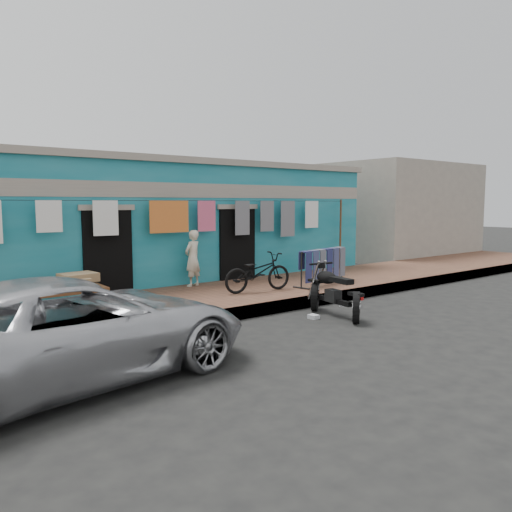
{
  "coord_description": "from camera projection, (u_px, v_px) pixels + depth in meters",
  "views": [
    {
      "loc": [
        -6.31,
        -6.12,
        2.25
      ],
      "look_at": [
        0.0,
        2.0,
        1.15
      ],
      "focal_mm": 35.0,
      "sensor_mm": 36.0,
      "label": 1
    }
  ],
  "objects": [
    {
      "name": "litter_a",
      "position": [
        234.0,
        324.0,
        9.14
      ],
      "size": [
        0.22,
        0.2,
        0.08
      ],
      "primitive_type": "cube",
      "rotation": [
        0.0,
        0.0,
        0.43
      ],
      "color": "silver",
      "rests_on": "ground"
    },
    {
      "name": "motorcycle",
      "position": [
        335.0,
        291.0,
        9.85
      ],
      "size": [
        0.96,
        1.74,
        1.03
      ],
      "primitive_type": null,
      "rotation": [
        0.0,
        0.0,
        -0.13
      ],
      "color": "black",
      "rests_on": "ground"
    },
    {
      "name": "clothesline",
      "position": [
        194.0,
        221.0,
        11.95
      ],
      "size": [
        10.06,
        0.06,
        2.1
      ],
      "color": "brown",
      "rests_on": "sidewalk"
    },
    {
      "name": "charpoy",
      "position": [
        59.0,
        292.0,
        9.51
      ],
      "size": [
        1.84,
        0.94,
        0.6
      ],
      "primitive_type": null,
      "rotation": [
        0.0,
        0.0,
        -0.02
      ],
      "color": "brown",
      "rests_on": "sidewalk"
    },
    {
      "name": "neighbor_right",
      "position": [
        390.0,
        211.0,
        20.9
      ],
      "size": [
        6.0,
        5.0,
        3.8
      ],
      "primitive_type": "cube",
      "color": "#9E9384",
      "rests_on": "ground"
    },
    {
      "name": "litter_c",
      "position": [
        314.0,
        317.0,
        9.72
      ],
      "size": [
        0.16,
        0.2,
        0.08
      ],
      "primitive_type": "cube",
      "rotation": [
        0.0,
        0.0,
        1.57
      ],
      "color": "silver",
      "rests_on": "ground"
    },
    {
      "name": "building",
      "position": [
        149.0,
        223.0,
        14.2
      ],
      "size": [
        12.2,
        5.2,
        3.36
      ],
      "color": "#146E81",
      "rests_on": "ground"
    },
    {
      "name": "seated_person",
      "position": [
        193.0,
        258.0,
        11.96
      ],
      "size": [
        0.57,
        0.49,
        1.35
      ],
      "primitive_type": "imported",
      "rotation": [
        0.0,
        0.0,
        3.53
      ],
      "color": "beige",
      "rests_on": "sidewalk"
    },
    {
      "name": "litter_b",
      "position": [
        342.0,
        304.0,
        10.91
      ],
      "size": [
        0.19,
        0.18,
        0.07
      ],
      "primitive_type": "cube",
      "rotation": [
        0.0,
        0.0,
        0.59
      ],
      "color": "silver",
      "rests_on": "ground"
    },
    {
      "name": "ground",
      "position": [
        325.0,
        329.0,
        8.9
      ],
      "size": [
        80.0,
        80.0,
        0.0
      ],
      "primitive_type": "plane",
      "color": "black",
      "rests_on": "ground"
    },
    {
      "name": "car",
      "position": [
        70.0,
        328.0,
        6.26
      ],
      "size": [
        5.15,
        2.9,
        1.38
      ],
      "primitive_type": "imported",
      "rotation": [
        0.0,
        0.0,
        1.72
      ],
      "color": "silver",
      "rests_on": "ground"
    },
    {
      "name": "jeans_rack",
      "position": [
        323.0,
        266.0,
        12.27
      ],
      "size": [
        2.01,
        1.06,
        0.9
      ],
      "primitive_type": null,
      "rotation": [
        0.0,
        0.0,
        0.19
      ],
      "color": "black",
      "rests_on": "sidewalk"
    },
    {
      "name": "curb",
      "position": [
        270.0,
        308.0,
        10.1
      ],
      "size": [
        28.0,
        0.1,
        0.25
      ],
      "primitive_type": "cube",
      "color": "gray",
      "rests_on": "ground"
    },
    {
      "name": "sidewalk",
      "position": [
        229.0,
        297.0,
        11.24
      ],
      "size": [
        28.0,
        3.0,
        0.25
      ],
      "primitive_type": "cube",
      "color": "brown",
      "rests_on": "ground"
    },
    {
      "name": "bicycle",
      "position": [
        258.0,
        268.0,
        11.23
      ],
      "size": [
        1.72,
        0.78,
        1.07
      ],
      "primitive_type": "imported",
      "rotation": [
        0.0,
        0.0,
        1.45
      ],
      "color": "black",
      "rests_on": "sidewalk"
    }
  ]
}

